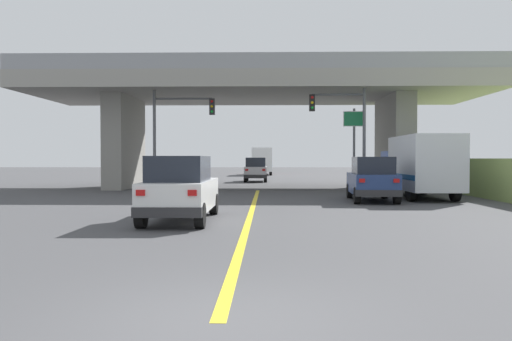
{
  "coord_description": "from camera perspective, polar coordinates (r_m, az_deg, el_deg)",
  "views": [
    {
      "loc": [
        0.59,
        -6.0,
        1.94
      ],
      "look_at": [
        0.18,
        12.11,
        1.52
      ],
      "focal_mm": 36.12,
      "sensor_mm": 36.0,
      "label": 1
    }
  ],
  "objects": [
    {
      "name": "traffic_signal_farside",
      "position": [
        31.13,
        -9.03,
        4.98
      ],
      "size": [
        3.71,
        0.36,
        6.03
      ],
      "color": "#56595E",
      "rests_on": "ground"
    },
    {
      "name": "sedan_oncoming",
      "position": [
        43.24,
        -0.02,
        0.1
      ],
      "size": [
        1.89,
        4.29,
        2.02
      ],
      "color": "silver",
      "rests_on": "ground"
    },
    {
      "name": "lane_divider_stripe",
      "position": [
        18.72,
        -0.52,
        -4.61
      ],
      "size": [
        0.2,
        25.22,
        0.01
      ],
      "primitive_type": "cube",
      "color": "yellow",
      "rests_on": "ground"
    },
    {
      "name": "suv_lead",
      "position": [
        16.13,
        -8.34,
        -1.99
      ],
      "size": [
        1.91,
        4.76,
        2.02
      ],
      "color": "silver",
      "rests_on": "ground"
    },
    {
      "name": "suv_crossing",
      "position": [
        23.96,
        12.73,
        -0.93
      ],
      "size": [
        2.18,
        4.55,
        2.02
      ],
      "rotation": [
        0.0,
        0.0,
        -0.06
      ],
      "color": "navy",
      "rests_on": "ground"
    },
    {
      "name": "overpass_bridge",
      "position": [
        34.24,
        0.29,
        7.68
      ],
      "size": [
        29.16,
        10.25,
        7.91
      ],
      "color": "gray",
      "rests_on": "ground"
    },
    {
      "name": "traffic_signal_nearside",
      "position": [
        30.22,
        9.99,
        5.19
      ],
      "size": [
        3.26,
        0.36,
        6.18
      ],
      "color": "#56595E",
      "rests_on": "ground"
    },
    {
      "name": "semi_truck_distant",
      "position": [
        61.11,
        0.69,
        1.07
      ],
      "size": [
        2.33,
        6.83,
        3.19
      ],
      "color": "red",
      "rests_on": "ground"
    },
    {
      "name": "box_truck",
      "position": [
        26.57,
        17.72,
        0.53
      ],
      "size": [
        2.33,
        7.02,
        3.03
      ],
      "color": "navy",
      "rests_on": "ground"
    },
    {
      "name": "ground",
      "position": [
        34.09,
        0.29,
        -1.94
      ],
      "size": [
        160.0,
        160.0,
        0.0
      ],
      "primitive_type": "plane",
      "color": "#424244"
    },
    {
      "name": "highway_sign",
      "position": [
        31.09,
        10.82,
        4.18
      ],
      "size": [
        1.3,
        0.17,
        4.91
      ],
      "color": "#56595E",
      "rests_on": "ground"
    }
  ]
}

